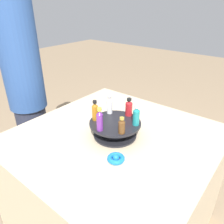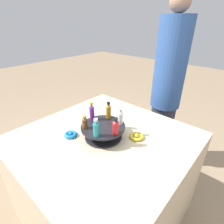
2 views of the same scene
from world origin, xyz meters
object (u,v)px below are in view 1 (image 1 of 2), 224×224
at_px(bottle_amber, 95,111).
at_px(bottle_brown, 122,126).
at_px(bottle_purple, 100,120).
at_px(person_figure, 26,89).
at_px(bottle_clear, 110,105).
at_px(ribbon_bow_blue, 116,158).
at_px(bottle_red, 129,108).
at_px(display_stand, 115,128).
at_px(bottle_teal, 136,116).
at_px(ribbon_bow_gold, 114,115).

xyz_separation_m(bottle_amber, bottle_brown, (-0.02, -0.19, -0.01)).
height_order(bottle_purple, person_figure, person_figure).
xyz_separation_m(bottle_clear, ribbon_bow_blue, (-0.23, -0.23, -0.12)).
bearing_deg(bottle_red, display_stand, 174.67).
xyz_separation_m(bottle_red, bottle_purple, (-0.22, 0.02, 0.01)).
distance_m(bottle_amber, bottle_brown, 0.20).
relative_size(bottle_purple, bottle_brown, 1.44).
bearing_deg(bottle_amber, bottle_brown, -95.33).
height_order(bottle_amber, ribbon_bow_blue, bottle_amber).
relative_size(display_stand, ribbon_bow_blue, 3.35).
relative_size(bottle_teal, person_figure, 0.07).
bearing_deg(ribbon_bow_blue, ribbon_bow_gold, 39.18).
xyz_separation_m(display_stand, bottle_clear, (0.07, 0.09, 0.09)).
bearing_deg(bottle_clear, ribbon_bow_gold, 23.46).
distance_m(display_stand, person_figure, 0.88).
xyz_separation_m(bottle_teal, ribbon_bow_gold, (0.12, 0.24, -0.13)).
height_order(bottle_clear, bottle_purple, bottle_purple).
xyz_separation_m(bottle_red, person_figure, (-0.11, 0.89, -0.07)).
bearing_deg(ribbon_bow_blue, bottle_teal, 8.97).
distance_m(bottle_clear, bottle_amber, 0.11).
xyz_separation_m(display_stand, ribbon_bow_blue, (-0.17, -0.14, -0.04)).
distance_m(bottle_red, bottle_clear, 0.11).
bearing_deg(bottle_brown, ribbon_bow_blue, -156.54).
height_order(bottle_brown, ribbon_bow_blue, bottle_brown).
distance_m(bottle_clear, ribbon_bow_blue, 0.35).
bearing_deg(display_stand, bottle_teal, -65.33).
bearing_deg(bottle_purple, ribbon_bow_gold, 24.23).
height_order(display_stand, bottle_clear, bottle_clear).
xyz_separation_m(bottle_brown, ribbon_bow_gold, (0.23, 0.23, -0.11)).
height_order(bottle_red, ribbon_bow_blue, bottle_red).
height_order(display_stand, bottle_red, bottle_red).
height_order(bottle_red, bottle_teal, bottle_teal).
distance_m(ribbon_bow_gold, person_figure, 0.76).
xyz_separation_m(display_stand, bottle_purple, (-0.11, 0.01, 0.10)).
xyz_separation_m(bottle_red, bottle_clear, (-0.05, 0.10, 0.00)).
relative_size(bottle_clear, bottle_teal, 0.95).
xyz_separation_m(bottle_red, ribbon_bow_blue, (-0.28, -0.13, -0.12)).
height_order(bottle_purple, bottle_teal, bottle_purple).
distance_m(bottle_red, bottle_teal, 0.11).
distance_m(bottle_red, bottle_amber, 0.19).
height_order(display_stand, ribbon_bow_gold, display_stand).
xyz_separation_m(bottle_amber, ribbon_bow_blue, (-0.12, -0.24, -0.13)).
bearing_deg(bottle_amber, person_figure, 86.36).
distance_m(display_stand, bottle_brown, 0.14).
xyz_separation_m(bottle_amber, bottle_teal, (0.09, -0.20, -0.00)).
relative_size(display_stand, ribbon_bow_gold, 2.98).
bearing_deg(bottle_red, bottle_amber, 144.67).
relative_size(bottle_clear, bottle_amber, 0.94).
distance_m(display_stand, bottle_purple, 0.15).
distance_m(display_stand, ribbon_bow_gold, 0.22).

